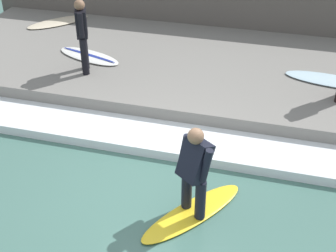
% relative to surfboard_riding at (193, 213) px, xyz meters
% --- Properties ---
extents(ground_plane, '(28.00, 28.00, 0.00)m').
position_rel_surfboard_riding_xyz_m(ground_plane, '(0.25, 0.71, -0.03)').
color(ground_plane, '#426B60').
extents(concrete_ledge, '(4.40, 12.27, 0.42)m').
position_rel_surfboard_riding_xyz_m(concrete_ledge, '(4.35, 0.71, 0.18)').
color(concrete_ledge, slate).
rests_on(concrete_ledge, ground_plane).
extents(back_wall, '(0.50, 12.88, 1.83)m').
position_rel_surfboard_riding_xyz_m(back_wall, '(6.80, 0.71, 0.89)').
color(back_wall, '#544F49').
rests_on(back_wall, ground_plane).
extents(wave_foam_crest, '(0.98, 11.65, 0.18)m').
position_rel_surfboard_riding_xyz_m(wave_foam_crest, '(1.66, 0.71, 0.06)').
color(wave_foam_crest, silver).
rests_on(wave_foam_crest, ground_plane).
extents(surfboard_riding, '(1.83, 1.49, 0.06)m').
position_rel_surfboard_riding_xyz_m(surfboard_riding, '(0.00, 0.00, 0.00)').
color(surfboard_riding, yellow).
rests_on(surfboard_riding, ground_plane).
extents(surfer_riding, '(0.56, 0.55, 1.47)m').
position_rel_surfboard_riding_xyz_m(surfer_riding, '(0.00, 0.00, 0.85)').
color(surfer_riding, black).
rests_on(surfer_riding, surfboard_riding).
extents(surfer_waiting_near, '(0.49, 0.34, 1.56)m').
position_rel_surfboard_riding_xyz_m(surfer_waiting_near, '(3.26, 3.08, 1.27)').
color(surfer_waiting_near, black).
rests_on(surfer_waiting_near, concrete_ledge).
extents(surfboard_waiting_near, '(1.04, 1.74, 0.07)m').
position_rel_surfboard_riding_xyz_m(surfboard_waiting_near, '(3.92, 3.30, 0.42)').
color(surfboard_waiting_near, white).
rests_on(surfboard_waiting_near, concrete_ledge).
extents(surfboard_waiting_far, '(0.83, 1.93, 0.06)m').
position_rel_surfboard_riding_xyz_m(surfboard_waiting_far, '(4.11, -2.00, 0.42)').
color(surfboard_waiting_far, silver).
rests_on(surfboard_waiting_far, concrete_ledge).
extents(surfboard_spare, '(1.65, 1.55, 0.06)m').
position_rel_surfboard_riding_xyz_m(surfboard_spare, '(5.71, 4.95, 0.42)').
color(surfboard_spare, beige).
rests_on(surfboard_spare, concrete_ledge).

